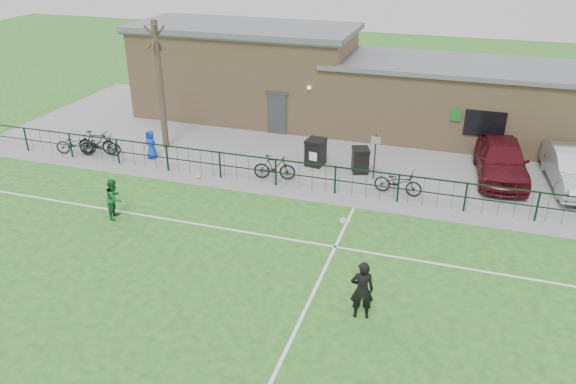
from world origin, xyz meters
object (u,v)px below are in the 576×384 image
(ball_ground, at_px, (198,177))
(bicycle_e, at_px, (398,182))
(spectator_child, at_px, (151,144))
(wheelie_bin_right, at_px, (360,161))
(sign_post, at_px, (375,157))
(bicycle_b, at_px, (97,143))
(car_maroon, at_px, (502,160))
(outfield_player, at_px, (114,198))
(wheelie_bin_left, at_px, (316,153))
(bare_tree, at_px, (160,87))
(car_silver, at_px, (573,169))
(bicycle_a, at_px, (76,144))
(bicycle_d, at_px, (274,167))
(bicycle_c, at_px, (100,145))

(ball_ground, bearing_deg, bicycle_e, 7.84)
(ball_ground, bearing_deg, spectator_child, 154.73)
(wheelie_bin_right, xyz_separation_m, bicycle_e, (1.87, -1.70, -0.00))
(sign_post, relative_size, bicycle_b, 1.05)
(ball_ground, bearing_deg, wheelie_bin_right, 23.92)
(car_maroon, bearing_deg, outfield_player, -154.13)
(wheelie_bin_left, height_order, car_maroon, car_maroon)
(bare_tree, relative_size, spectator_child, 4.46)
(car_silver, xyz_separation_m, outfield_player, (-16.30, -8.00, -0.05))
(wheelie_bin_left, height_order, bicycle_a, wheelie_bin_left)
(car_maroon, relative_size, bicycle_e, 2.56)
(spectator_child, relative_size, outfield_player, 0.89)
(bicycle_d, bearing_deg, bicycle_b, 79.24)
(car_silver, xyz_separation_m, bicycle_b, (-20.62, -2.93, -0.22))
(wheelie_bin_right, bearing_deg, spectator_child, 169.03)
(outfield_player, bearing_deg, bicycle_a, 35.78)
(bicycle_c, relative_size, outfield_player, 1.28)
(outfield_player, bearing_deg, wheelie_bin_left, -51.19)
(wheelie_bin_right, bearing_deg, bare_tree, 160.22)
(bicycle_e, distance_m, outfield_player, 10.91)
(sign_post, xyz_separation_m, car_maroon, (5.07, 1.78, -0.16))
(bicycle_a, distance_m, bicycle_c, 1.22)
(sign_post, height_order, spectator_child, sign_post)
(bicycle_c, relative_size, bicycle_d, 1.08)
(sign_post, relative_size, bicycle_c, 1.03)
(bare_tree, xyz_separation_m, outfield_player, (1.78, -6.90, -2.24))
(sign_post, distance_m, car_maroon, 5.38)
(wheelie_bin_right, xyz_separation_m, bicycle_c, (-11.87, -1.84, 0.00))
(bicycle_a, bearing_deg, car_maroon, -98.13)
(car_silver, xyz_separation_m, ball_ground, (-14.94, -4.01, -0.69))
(wheelie_bin_right, relative_size, bicycle_a, 0.54)
(bicycle_a, relative_size, bicycle_c, 0.96)
(bare_tree, distance_m, wheelie_bin_right, 9.85)
(bicycle_a, height_order, ball_ground, bicycle_a)
(wheelie_bin_right, height_order, bicycle_a, wheelie_bin_right)
(wheelie_bin_left, bearing_deg, bare_tree, -171.49)
(outfield_player, height_order, ball_ground, outfield_player)
(bare_tree, height_order, ball_ground, bare_tree)
(sign_post, distance_m, car_silver, 8.04)
(bicycle_b, height_order, bicycle_c, bicycle_b)
(wheelie_bin_right, height_order, bicycle_e, wheelie_bin_right)
(bicycle_c, bearing_deg, bare_tree, -65.40)
(bicycle_c, bearing_deg, bicycle_a, 83.27)
(bare_tree, height_order, bicycle_c, bare_tree)
(wheelie_bin_left, height_order, sign_post, sign_post)
(wheelie_bin_right, distance_m, sign_post, 1.04)
(bicycle_d, bearing_deg, bicycle_e, -98.16)
(wheelie_bin_right, bearing_deg, bicycle_b, 168.89)
(wheelie_bin_right, bearing_deg, outfield_player, -158.00)
(bicycle_a, bearing_deg, wheelie_bin_right, -99.08)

